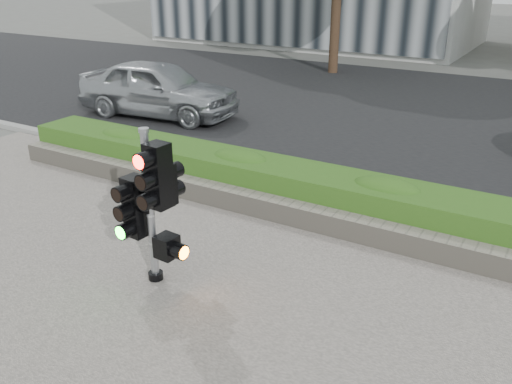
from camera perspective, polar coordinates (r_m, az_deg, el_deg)
ground at (r=7.47m, az=-4.31°, el=-8.57°), size 120.00×120.00×0.00m
road at (r=16.11m, az=16.56°, el=7.99°), size 60.00×13.00×0.02m
curb at (r=9.90m, az=6.10°, el=-0.03°), size 60.00×0.25×0.12m
stone_wall at (r=8.81m, az=2.70°, el=-1.91°), size 12.00×0.32×0.34m
hedge at (r=9.27m, az=4.61°, el=0.50°), size 12.00×1.00×0.68m
traffic_signal at (r=6.88m, az=-10.81°, el=-0.79°), size 0.73×0.55×2.07m
car_silver at (r=15.17m, az=-10.27°, el=10.68°), size 4.62×2.24×1.52m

